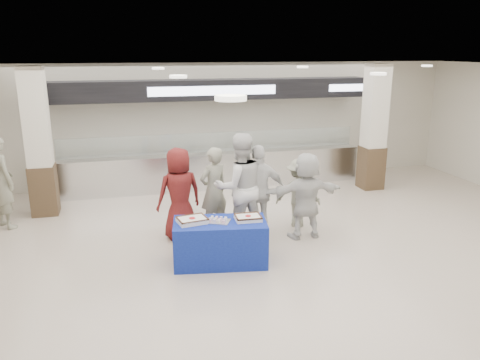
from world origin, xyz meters
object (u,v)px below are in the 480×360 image
object	(u,v)px
soldier_b	(298,193)
chef_tall	(240,187)
civilian_maroon	(179,193)
cupcake_tray	(218,220)
chef_short	(259,191)
sheet_cake_left	(192,220)
display_table	(220,242)
soldier_a	(214,190)
civilian_white	(306,196)
soldier_bg	(2,182)
sheet_cake_right	(248,217)

from	to	relation	value
soldier_b	chef_tall	bearing A→B (deg)	35.14
civilian_maroon	soldier_b	size ratio (longest dim) A/B	1.26
cupcake_tray	chef_short	world-z (taller)	chef_short
sheet_cake_left	cupcake_tray	world-z (taller)	sheet_cake_left
display_table	sheet_cake_left	world-z (taller)	sheet_cake_left
soldier_a	civilian_white	bearing A→B (deg)	131.96
chef_short	soldier_b	bearing A→B (deg)	-156.90
cupcake_tray	soldier_bg	bearing A→B (deg)	144.24
soldier_b	chef_short	bearing A→B (deg)	40.26
sheet_cake_right	soldier_b	xyz separation A→B (m)	(1.45, 1.38, -0.09)
soldier_a	chef_short	bearing A→B (deg)	127.34
soldier_b	civilian_white	world-z (taller)	civilian_white
chef_short	soldier_bg	world-z (taller)	soldier_bg
soldier_bg	display_table	bearing A→B (deg)	-162.81
civilian_white	soldier_bg	world-z (taller)	soldier_bg
chef_tall	soldier_a	bearing A→B (deg)	-50.58
soldier_a	soldier_bg	world-z (taller)	soldier_bg
cupcake_tray	civilian_maroon	distance (m)	1.40
display_table	sheet_cake_right	size ratio (longest dim) A/B	3.46
soldier_a	chef_tall	size ratio (longest dim) A/B	0.84
soldier_a	chef_tall	world-z (taller)	chef_tall
sheet_cake_right	soldier_a	world-z (taller)	soldier_a
civilian_maroon	chef_tall	xyz separation A→B (m)	(1.10, -0.32, 0.14)
display_table	civilian_white	xyz separation A→B (m)	(1.83, 0.72, 0.47)
chef_tall	civilian_maroon	bearing A→B (deg)	-20.80
civilian_maroon	soldier_b	bearing A→B (deg)	167.92
soldier_a	cupcake_tray	bearing A→B (deg)	56.49
soldier_b	soldier_bg	world-z (taller)	soldier_bg
soldier_a	chef_short	world-z (taller)	chef_short
display_table	civilian_maroon	world-z (taller)	civilian_maroon
soldier_a	civilian_white	world-z (taller)	soldier_a
display_table	civilian_white	bearing A→B (deg)	30.63
soldier_a	chef_tall	xyz separation A→B (m)	(0.42, -0.43, 0.16)
sheet_cake_left	sheet_cake_right	distance (m)	0.94
chef_tall	soldier_b	distance (m)	1.40
sheet_cake_right	soldier_a	distance (m)	1.50
sheet_cake_left	civilian_maroon	xyz separation A→B (m)	(-0.05, 1.25, 0.09)
civilian_white	cupcake_tray	bearing A→B (deg)	20.86
chef_tall	soldier_b	bearing A→B (deg)	-170.81
sheet_cake_left	soldier_b	bearing A→B (deg)	27.92
cupcake_tray	soldier_a	world-z (taller)	soldier_a
civilian_maroon	chef_short	distance (m)	1.52
cupcake_tray	civilian_maroon	size ratio (longest dim) A/B	0.27
soldier_bg	chef_tall	bearing A→B (deg)	-148.86
soldier_b	civilian_white	size ratio (longest dim) A/B	0.84
soldier_a	civilian_maroon	bearing A→B (deg)	-15.49
sheet_cake_right	chef_tall	size ratio (longest dim) A/B	0.22
cupcake_tray	civilian_white	xyz separation A→B (m)	(1.87, 0.72, 0.06)
sheet_cake_right	civilian_white	world-z (taller)	civilian_white
sheet_cake_right	civilian_white	size ratio (longest dim) A/B	0.27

